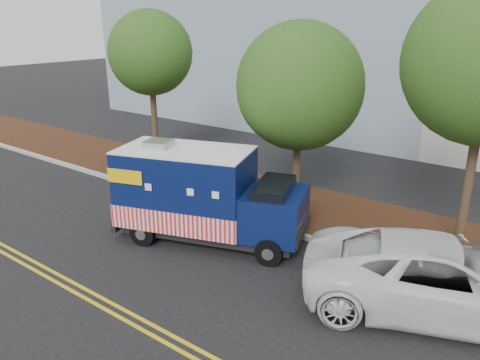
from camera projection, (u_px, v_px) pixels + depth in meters
The scene contains 10 objects.
ground at pixel (233, 240), 14.49m from camera, with size 120.00×120.00×0.00m, color black.
curb at pixel (258, 223), 15.52m from camera, with size 120.00×0.18×0.15m, color #9E9E99.
mulch_strip at pixel (291, 204), 17.11m from camera, with size 120.00×4.00×0.15m, color black.
centerline_near at pixel (118, 307), 11.12m from camera, with size 120.00×0.10×0.01m, color gold.
centerline_far at pixel (110, 312), 10.93m from camera, with size 120.00×0.10×0.01m, color gold.
tree_a at pixel (150, 53), 19.36m from camera, with size 3.50×3.50×6.89m.
tree_b at pixel (300, 87), 15.52m from camera, with size 4.27×4.27×6.50m.
sign_post at pixel (242, 185), 15.72m from camera, with size 0.06×0.06×2.40m, color #473828.
food_truck at pixel (201, 197), 14.14m from camera, with size 6.11×3.79×3.04m.
white_car at pixel (443, 277), 10.72m from camera, with size 2.92×6.33×1.76m, color silver.
Camera 1 is at (8.01, -10.33, 6.51)m, focal length 35.00 mm.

